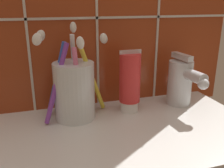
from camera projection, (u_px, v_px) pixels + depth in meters
sink_counter at (109, 136)px, 45.63cm from camera, size 56.68×28.39×2.00cm
toothbrush_cup at (74, 89)px, 48.95cm from camera, size 15.59×9.86×18.79cm
toothpaste_tube at (130, 82)px, 52.01cm from camera, size 4.62×4.40×13.22cm
sink_faucet at (182, 81)px, 55.44cm from camera, size 5.39×11.55×11.61cm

